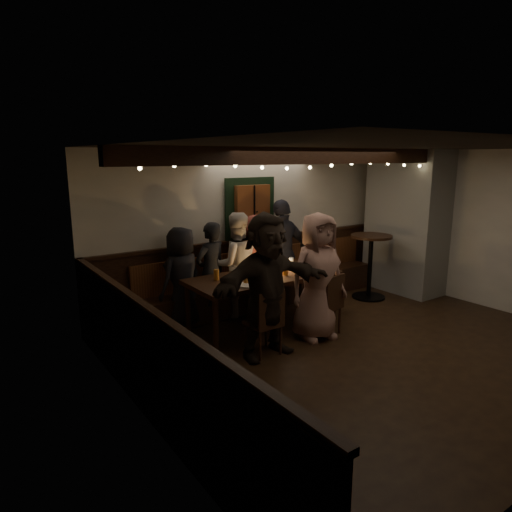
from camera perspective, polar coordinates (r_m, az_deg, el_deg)
room at (r=7.68m, az=11.46°, el=1.52°), size 6.02×5.01×2.62m
dining_table at (r=6.62m, az=0.99°, el=-2.99°), size 2.24×0.96×0.97m
chair_near_left at (r=5.77m, az=1.39°, el=-7.86°), size 0.39×0.39×0.87m
chair_near_right at (r=6.50m, az=9.13°, el=-5.61°), size 0.47×0.47×0.88m
chair_end at (r=7.38m, az=8.72°, el=-3.56°), size 0.49×0.49×0.85m
high_top at (r=8.29m, az=14.10°, el=-0.30°), size 0.72×0.72×1.14m
person_a at (r=6.75m, az=-9.26°, el=-2.71°), size 0.85×0.69×1.50m
person_b at (r=6.95m, az=-5.66°, el=-2.02°), size 0.63×0.48×1.53m
person_c at (r=7.15m, az=-2.51°, el=-1.09°), size 0.94×0.82×1.65m
person_d at (r=7.41m, az=0.15°, el=-0.89°), size 1.09×0.71×1.57m
person_e at (r=7.70m, az=3.31°, el=0.43°), size 1.08×0.53×1.79m
person_f at (r=5.66m, az=1.36°, el=-3.71°), size 1.71×0.58×1.84m
person_g at (r=6.28m, az=7.68°, el=-2.57°), size 0.92×0.65×1.76m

